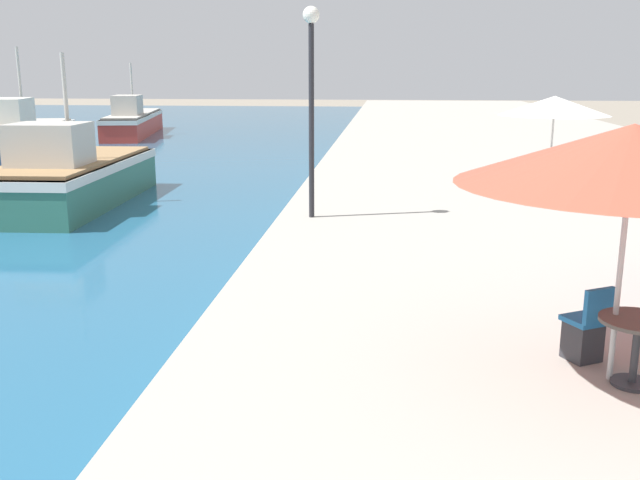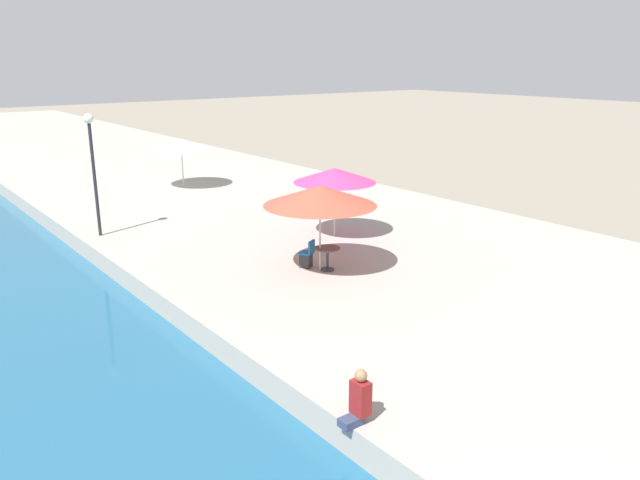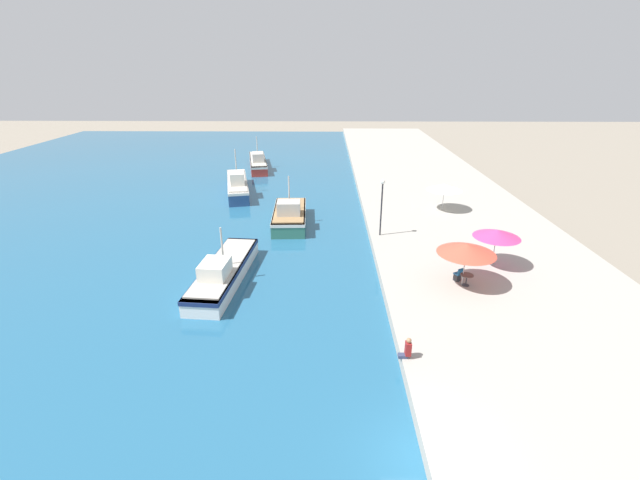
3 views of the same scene
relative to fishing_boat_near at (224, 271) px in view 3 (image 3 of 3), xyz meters
The scene contains 14 objects.
ground_plane 17.20m from the fishing_boat_near, 53.21° to the right, with size 200.00×200.00×0.00m, color gray.
water_basin 29.23m from the fishing_boat_near, 127.31° to the left, with size 56.00×90.00×0.04m.
quay_promenade 29.58m from the fishing_boat_near, 51.79° to the left, with size 16.00×90.00×0.71m.
fishing_boat_near is the anchor object (origin of this frame).
fishing_boat_mid 11.61m from the fishing_boat_near, 72.63° to the left, with size 3.15×7.74×4.38m.
fishing_boat_far 21.27m from the fishing_boat_near, 98.51° to the left, with size 4.40×11.00×4.85m.
fishing_boat_distant 33.58m from the fishing_boat_near, 94.65° to the left, with size 4.11×11.13×4.29m.
cafe_umbrella_pink 15.46m from the fishing_boat_near, ahead, with size 3.53×3.53×2.74m.
cafe_umbrella_white 18.25m from the fishing_boat_near, ahead, with size 3.07×3.07×2.60m.
cafe_umbrella_striped 22.28m from the fishing_boat_near, 37.16° to the left, with size 3.27×3.27×2.48m.
cafe_table 15.49m from the fishing_boat_near, ahead, with size 0.80×0.80×0.74m.
cafe_chair_left 15.09m from the fishing_boat_near, ahead, with size 0.56×0.57×0.91m.
person_at_quay 13.64m from the fishing_boat_near, 39.44° to the right, with size 0.57×0.36×1.06m.
lamppost 13.36m from the fishing_boat_near, 31.74° to the left, with size 0.36×0.36×4.56m.
Camera 3 is at (-3.58, -11.35, 13.41)m, focal length 24.00 mm.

